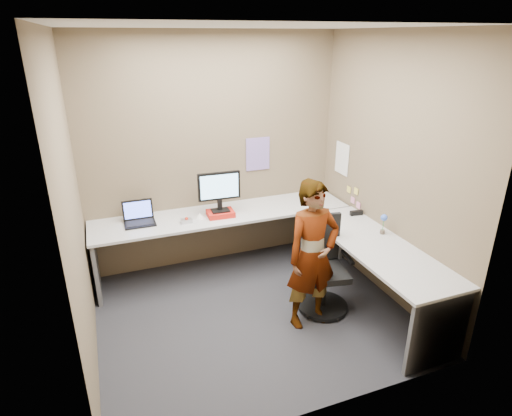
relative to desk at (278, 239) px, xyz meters
name	(u,v)px	position (x,y,z in m)	size (l,w,h in m)	color
ground	(253,314)	(-0.44, -0.39, -0.59)	(3.00, 3.00, 0.00)	#232327
wall_back	(213,154)	(-0.44, 0.91, 0.76)	(3.00, 3.00, 0.00)	brown
wall_right	(391,171)	(1.06, -0.39, 0.76)	(2.70, 2.70, 0.00)	brown
wall_left	(73,212)	(-1.94, -0.39, 0.76)	(2.70, 2.70, 0.00)	brown
ceiling	(252,26)	(-0.44, -0.39, 2.11)	(3.00, 3.00, 0.00)	white
desk	(278,239)	(0.00, 0.00, 0.00)	(2.98, 2.58, 0.73)	#BBBBBB
paper_ream	(221,213)	(-0.49, 0.52, 0.17)	(0.30, 0.22, 0.06)	red
monitor	(219,188)	(-0.49, 0.54, 0.47)	(0.48, 0.15, 0.45)	black
laptop	(139,217)	(-1.37, 0.66, 0.20)	(0.33, 0.27, 0.23)	black
trackball_mouse	(186,221)	(-0.89, 0.47, 0.17)	(0.12, 0.08, 0.07)	#B7B7BC
origami	(200,216)	(-0.72, 0.54, 0.17)	(0.10, 0.10, 0.06)	white
stapler	(356,213)	(0.96, -0.01, 0.17)	(0.15, 0.04, 0.06)	black
flower	(384,221)	(0.94, -0.52, 0.28)	(0.07, 0.07, 0.22)	brown
calendar_purple	(258,154)	(0.11, 0.90, 0.71)	(0.30, 0.01, 0.40)	#846BB7
calendar_white	(342,159)	(1.05, 0.51, 0.66)	(0.01, 0.28, 0.38)	white
sticky_note_a	(356,191)	(1.05, 0.16, 0.36)	(0.01, 0.07, 0.07)	#F2E059
sticky_note_b	(353,200)	(1.05, 0.21, 0.23)	(0.01, 0.07, 0.07)	pink
sticky_note_c	(358,205)	(1.05, 0.09, 0.21)	(0.01, 0.07, 0.07)	pink
sticky_note_d	(349,190)	(1.05, 0.31, 0.33)	(0.01, 0.07, 0.07)	#F2E059
office_chair	(323,273)	(0.28, -0.50, -0.19)	(0.53, 0.51, 0.96)	black
person	(313,255)	(0.05, -0.69, 0.14)	(0.53, 0.35, 1.47)	#999399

